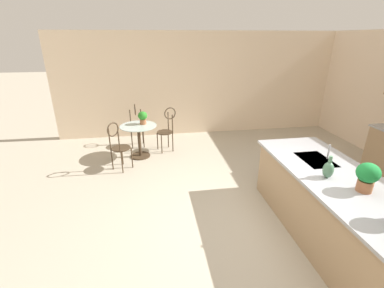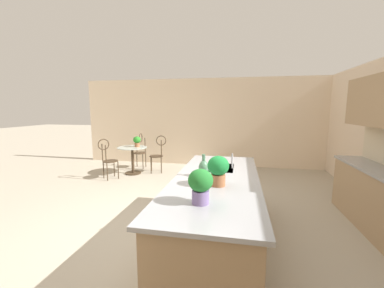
% 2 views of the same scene
% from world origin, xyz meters
% --- Properties ---
extents(ground_plane, '(40.00, 40.00, 0.00)m').
position_xyz_m(ground_plane, '(0.00, 0.00, 0.00)').
color(ground_plane, '#B2A893').
extents(wall_left_window, '(0.12, 7.80, 2.70)m').
position_xyz_m(wall_left_window, '(-4.26, 0.00, 1.35)').
color(wall_left_window, beige).
rests_on(wall_left_window, ground).
extents(kitchen_island, '(2.80, 1.06, 0.92)m').
position_xyz_m(kitchen_island, '(0.30, 0.85, 0.46)').
color(kitchen_island, tan).
rests_on(kitchen_island, ground).
extents(bistro_table, '(0.80, 0.80, 0.74)m').
position_xyz_m(bistro_table, '(-2.79, -1.74, 0.45)').
color(bistro_table, '#3D2D1E').
rests_on(bistro_table, ground).
extents(chair_near_window, '(0.50, 0.41, 1.04)m').
position_xyz_m(chair_near_window, '(-3.50, -1.82, 0.57)').
color(chair_near_window, '#3D2D1E').
rests_on(chair_near_window, ground).
extents(chair_by_island, '(0.54, 0.54, 1.04)m').
position_xyz_m(chair_by_island, '(-2.19, -2.12, 0.57)').
color(chair_by_island, '#3D2D1E').
rests_on(chair_by_island, ground).
extents(chair_toward_desk, '(0.48, 0.52, 1.04)m').
position_xyz_m(chair_toward_desk, '(-3.07, -1.10, 0.57)').
color(chair_toward_desk, '#3D2D1E').
rests_on(chair_toward_desk, ground).
extents(sink_faucet, '(0.02, 0.02, 0.22)m').
position_xyz_m(sink_faucet, '(-0.25, 1.03, 1.03)').
color(sink_faucet, '#B2B5BA').
rests_on(sink_faucet, kitchen_island).
extents(potted_plant_on_table, '(0.20, 0.20, 0.29)m').
position_xyz_m(potted_plant_on_table, '(-2.88, -1.63, 0.91)').
color(potted_plant_on_table, '#9E603D').
rests_on(potted_plant_on_table, bistro_table).
extents(potted_plant_counter_far, '(0.23, 0.23, 0.33)m').
position_xyz_m(potted_plant_counter_far, '(1.15, 0.79, 1.11)').
color(potted_plant_counter_far, '#7A669E').
rests_on(potted_plant_counter_far, kitchen_island).
extents(potted_plant_counter_near, '(0.24, 0.24, 0.34)m').
position_xyz_m(potted_plant_counter_near, '(0.60, 0.90, 1.12)').
color(potted_plant_counter_near, '#9E603D').
rests_on(potted_plant_counter_near, kitchen_island).
extents(vase_on_counter, '(0.13, 0.13, 0.29)m').
position_xyz_m(vase_on_counter, '(0.25, 0.68, 1.03)').
color(vase_on_counter, '#4C7A5B').
rests_on(vase_on_counter, kitchen_island).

